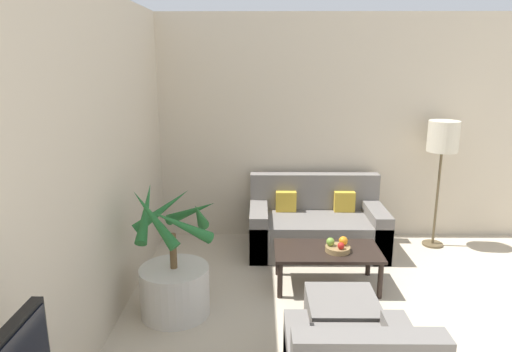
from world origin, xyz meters
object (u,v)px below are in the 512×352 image
object	(u,v)px
apple_red	(341,246)
apple_green	(330,242)
floor_lamp	(443,141)
coffee_table	(327,254)
ottoman	(342,320)
fruit_bowl	(338,249)
orange_fruit	(343,241)
sofa_loveseat	(316,227)
potted_palm	(175,277)

from	to	relation	value
apple_red	apple_green	xyz separation A→B (m)	(-0.09, 0.08, 0.01)
floor_lamp	apple_green	xyz separation A→B (m)	(-1.40, -1.06, -0.79)
coffee_table	apple_green	world-z (taller)	apple_green
apple_red	ottoman	distance (m)	0.88
fruit_bowl	apple_red	distance (m)	0.09
fruit_bowl	orange_fruit	bearing A→B (deg)	34.64
fruit_bowl	orange_fruit	size ratio (longest dim) A/B	2.80
sofa_loveseat	fruit_bowl	size ratio (longest dim) A/B	6.45
orange_fruit	fruit_bowl	bearing A→B (deg)	-145.36
sofa_loveseat	orange_fruit	bearing A→B (deg)	-80.70
floor_lamp	fruit_bowl	world-z (taller)	floor_lamp
fruit_bowl	ottoman	world-z (taller)	fruit_bowl
potted_palm	apple_red	bearing A→B (deg)	15.22
sofa_loveseat	apple_red	world-z (taller)	sofa_loveseat
potted_palm	sofa_loveseat	bearing A→B (deg)	45.36
ottoman	sofa_loveseat	bearing A→B (deg)	89.51
sofa_loveseat	ottoman	bearing A→B (deg)	-90.49
potted_palm	coffee_table	size ratio (longest dim) A/B	1.15
fruit_bowl	apple_green	world-z (taller)	apple_green
potted_palm	fruit_bowl	xyz separation A→B (m)	(1.48, 0.47, 0.07)
apple_green	apple_red	bearing A→B (deg)	-42.66
orange_fruit	ottoman	bearing A→B (deg)	-100.00
sofa_loveseat	floor_lamp	xyz separation A→B (m)	(1.42, 0.13, 0.98)
orange_fruit	ottoman	world-z (taller)	orange_fruit
fruit_bowl	orange_fruit	xyz separation A→B (m)	(0.06, 0.04, 0.07)
floor_lamp	fruit_bowl	distance (m)	1.92
fruit_bowl	apple_green	size ratio (longest dim) A/B	2.99
potted_palm	orange_fruit	distance (m)	1.63
apple_green	ottoman	size ratio (longest dim) A/B	0.14
apple_red	coffee_table	bearing A→B (deg)	136.92
floor_lamp	apple_red	world-z (taller)	floor_lamp
apple_red	apple_green	world-z (taller)	apple_green
floor_lamp	sofa_loveseat	bearing A→B (deg)	-174.59
apple_red	orange_fruit	size ratio (longest dim) A/B	0.77
sofa_loveseat	apple_red	bearing A→B (deg)	-83.84
apple_red	ottoman	bearing A→B (deg)	-98.53
apple_green	ottoman	xyz separation A→B (m)	(-0.04, -0.91, -0.28)
fruit_bowl	coffee_table	bearing A→B (deg)	155.30
floor_lamp	apple_green	distance (m)	1.93
potted_palm	apple_green	world-z (taller)	potted_palm
fruit_bowl	orange_fruit	world-z (taller)	orange_fruit
fruit_bowl	apple_red	bearing A→B (deg)	-73.60
ottoman	coffee_table	bearing A→B (deg)	89.21
floor_lamp	coffee_table	size ratio (longest dim) A/B	1.47
sofa_loveseat	coffee_table	size ratio (longest dim) A/B	1.51
apple_green	floor_lamp	bearing A→B (deg)	36.94
orange_fruit	sofa_loveseat	bearing A→B (deg)	99.30
fruit_bowl	apple_red	size ratio (longest dim) A/B	3.63
coffee_table	apple_green	bearing A→B (deg)	-44.62
ottoman	potted_palm	bearing A→B (deg)	163.14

